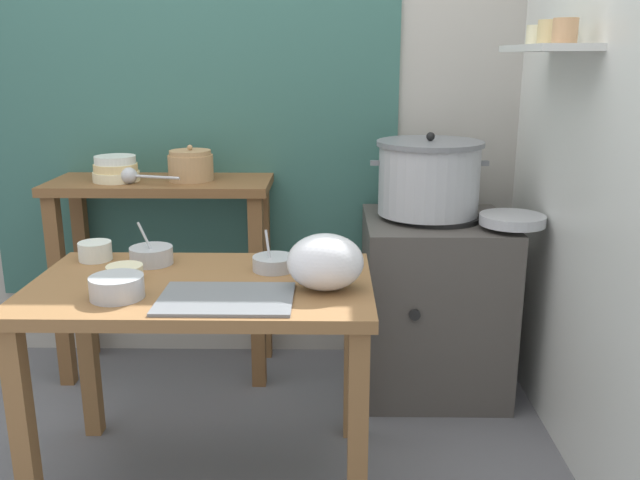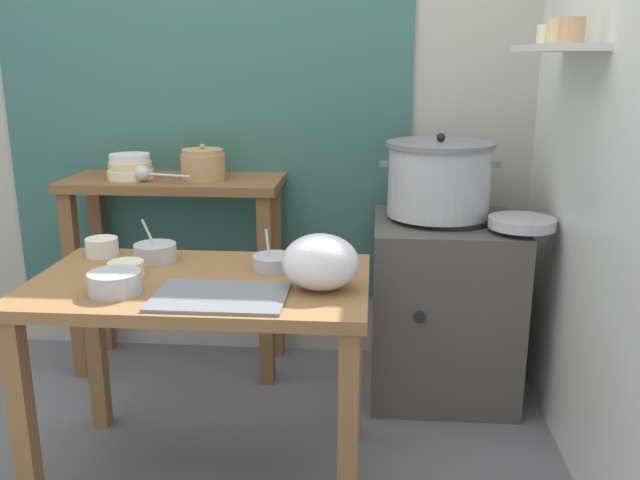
# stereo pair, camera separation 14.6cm
# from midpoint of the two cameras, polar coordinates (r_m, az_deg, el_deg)

# --- Properties ---
(ground_plane) EXTENTS (9.00, 9.00, 0.00)m
(ground_plane) POSITION_cam_midpoint_polar(r_m,az_deg,el_deg) (2.57, -12.69, -18.80)
(ground_plane) COLOR slate
(wall_back) EXTENTS (4.40, 0.12, 2.60)m
(wall_back) POSITION_cam_midpoint_polar(r_m,az_deg,el_deg) (3.19, -8.00, 13.01)
(wall_back) COLOR #B2ADA3
(wall_back) RESTS_ON ground
(wall_right) EXTENTS (0.30, 3.20, 2.60)m
(wall_right) POSITION_cam_midpoint_polar(r_m,az_deg,el_deg) (2.41, 21.55, 11.37)
(wall_right) COLOR silver
(wall_right) RESTS_ON ground
(prep_table) EXTENTS (1.10, 0.66, 0.72)m
(prep_table) POSITION_cam_midpoint_polar(r_m,az_deg,el_deg) (2.26, -11.74, -6.15)
(prep_table) COLOR olive
(prep_table) RESTS_ON ground
(back_shelf_table) EXTENTS (0.96, 0.40, 0.90)m
(back_shelf_table) POSITION_cam_midpoint_polar(r_m,az_deg,el_deg) (3.09, -14.45, 0.89)
(back_shelf_table) COLOR brown
(back_shelf_table) RESTS_ON ground
(stove_block) EXTENTS (0.60, 0.61, 0.78)m
(stove_block) POSITION_cam_midpoint_polar(r_m,az_deg,el_deg) (2.97, 8.18, -5.33)
(stove_block) COLOR #4C4742
(stove_block) RESTS_ON ground
(steamer_pot) EXTENTS (0.49, 0.44, 0.34)m
(steamer_pot) POSITION_cam_midpoint_polar(r_m,az_deg,el_deg) (2.84, 7.75, 5.27)
(steamer_pot) COLOR #B7BABF
(steamer_pot) RESTS_ON stove_block
(clay_pot) EXTENTS (0.19, 0.19, 0.15)m
(clay_pot) POSITION_cam_midpoint_polar(r_m,az_deg,el_deg) (3.00, -12.27, 6.17)
(clay_pot) COLOR tan
(clay_pot) RESTS_ON back_shelf_table
(bowl_stack_enamel) EXTENTS (0.20, 0.20, 0.11)m
(bowl_stack_enamel) POSITION_cam_midpoint_polar(r_m,az_deg,el_deg) (3.07, -18.23, 5.71)
(bowl_stack_enamel) COLOR beige
(bowl_stack_enamel) RESTS_ON back_shelf_table
(ladle) EXTENTS (0.26, 0.10, 0.07)m
(ladle) POSITION_cam_midpoint_polar(r_m,az_deg,el_deg) (2.98, -17.07, 5.22)
(ladle) COLOR #B7BABF
(ladle) RESTS_ON back_shelf_table
(serving_tray) EXTENTS (0.40, 0.28, 0.01)m
(serving_tray) POSITION_cam_midpoint_polar(r_m,az_deg,el_deg) (2.04, -10.01, -4.93)
(serving_tray) COLOR slate
(serving_tray) RESTS_ON prep_table
(plastic_bag) EXTENTS (0.24, 0.19, 0.18)m
(plastic_bag) POSITION_cam_midpoint_polar(r_m,az_deg,el_deg) (2.07, -1.57, -1.90)
(plastic_bag) COLOR white
(plastic_bag) RESTS_ON prep_table
(wide_pan) EXTENTS (0.26, 0.26, 0.04)m
(wide_pan) POSITION_cam_midpoint_polar(r_m,az_deg,el_deg) (2.74, 14.52, 1.66)
(wide_pan) COLOR #B7BABF
(wide_pan) RESTS_ON stove_block
(prep_bowl_0) EXTENTS (0.12, 0.12, 0.05)m
(prep_bowl_0) POSITION_cam_midpoint_polar(r_m,az_deg,el_deg) (2.28, -17.98, -2.65)
(prep_bowl_0) COLOR beige
(prep_bowl_0) RESTS_ON prep_table
(prep_bowl_1) EXTENTS (0.12, 0.12, 0.07)m
(prep_bowl_1) POSITION_cam_midpoint_polar(r_m,az_deg,el_deg) (2.54, -20.08, -0.84)
(prep_bowl_1) COLOR silver
(prep_bowl_1) RESTS_ON prep_table
(prep_bowl_2) EXTENTS (0.16, 0.16, 0.07)m
(prep_bowl_2) POSITION_cam_midpoint_polar(r_m,az_deg,el_deg) (2.13, -18.73, -3.75)
(prep_bowl_2) COLOR #B7BABF
(prep_bowl_2) RESTS_ON prep_table
(prep_bowl_3) EXTENTS (0.15, 0.15, 0.15)m
(prep_bowl_3) POSITION_cam_midpoint_polar(r_m,az_deg,el_deg) (2.44, -15.77, -1.21)
(prep_bowl_3) COLOR #B7BABF
(prep_bowl_3) RESTS_ON prep_table
(prep_bowl_4) EXTENTS (0.14, 0.14, 0.14)m
(prep_bowl_4) POSITION_cam_midpoint_polar(r_m,az_deg,el_deg) (2.29, -5.76, -1.92)
(prep_bowl_4) COLOR #B7BABF
(prep_bowl_4) RESTS_ON prep_table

